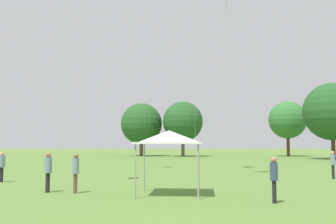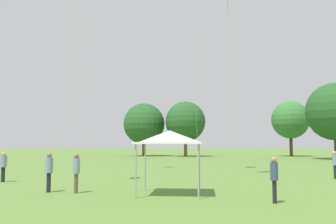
{
  "view_description": "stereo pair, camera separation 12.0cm",
  "coord_description": "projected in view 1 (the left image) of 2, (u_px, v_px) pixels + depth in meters",
  "views": [
    {
      "loc": [
        -0.34,
        -7.82,
        2.2
      ],
      "look_at": [
        -0.0,
        6.58,
        3.34
      ],
      "focal_mm": 42.0,
      "sensor_mm": 36.0,
      "label": 1
    },
    {
      "loc": [
        -0.22,
        -7.82,
        2.2
      ],
      "look_at": [
        -0.0,
        6.58,
        3.34
      ],
      "focal_mm": 42.0,
      "sensor_mm": 36.0,
      "label": 2
    }
  ],
  "objects": [
    {
      "name": "person_standing_1",
      "position": [
        48.0,
        168.0,
        17.64
      ],
      "size": [
        0.44,
        0.44,
        1.78
      ],
      "rotation": [
        0.0,
        0.0,
        2.79
      ],
      "color": "black",
      "rests_on": "ground"
    },
    {
      "name": "distant_tree_1",
      "position": [
        141.0,
        124.0,
        67.74
      ],
      "size": [
        7.1,
        7.1,
        9.1
      ],
      "color": "brown",
      "rests_on": "ground"
    },
    {
      "name": "person_standing_6",
      "position": [
        274.0,
        175.0,
        14.47
      ],
      "size": [
        0.38,
        0.38,
        1.7
      ],
      "rotation": [
        0.0,
        0.0,
        0.52
      ],
      "color": "black",
      "rests_on": "ground"
    },
    {
      "name": "person_standing_2",
      "position": [
        76.0,
        169.0,
        17.34
      ],
      "size": [
        0.43,
        0.43,
        1.75
      ],
      "rotation": [
        0.0,
        0.0,
        4.05
      ],
      "color": "brown",
      "rests_on": "ground"
    },
    {
      "name": "person_standing_3",
      "position": [
        2.0,
        164.0,
        22.27
      ],
      "size": [
        0.4,
        0.4,
        1.72
      ],
      "rotation": [
        0.0,
        0.0,
        4.74
      ],
      "color": "black",
      "rests_on": "ground"
    },
    {
      "name": "distant_tree_3",
      "position": [
        288.0,
        120.0,
        65.97
      ],
      "size": [
        6.3,
        6.3,
        9.28
      ],
      "color": "#473323",
      "rests_on": "ground"
    },
    {
      "name": "distant_tree_0",
      "position": [
        332.0,
        112.0,
        53.65
      ],
      "size": [
        7.87,
        7.87,
        10.44
      ],
      "color": "#473323",
      "rests_on": "ground"
    },
    {
      "name": "distant_tree_2",
      "position": [
        183.0,
        122.0,
        65.43
      ],
      "size": [
        6.68,
        6.68,
        9.15
      ],
      "color": "brown",
      "rests_on": "ground"
    },
    {
      "name": "person_standing_0",
      "position": [
        333.0,
        162.0,
        24.41
      ],
      "size": [
        0.37,
        0.37,
        1.71
      ],
      "rotation": [
        0.0,
        0.0,
        5.04
      ],
      "color": "black",
      "rests_on": "ground"
    },
    {
      "name": "canopy_tent",
      "position": [
        169.0,
        138.0,
        16.98
      ],
      "size": [
        3.08,
        3.08,
        2.75
      ],
      "rotation": [
        0.0,
        0.0,
        -0.11
      ],
      "color": "white",
      "rests_on": "ground"
    }
  ]
}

